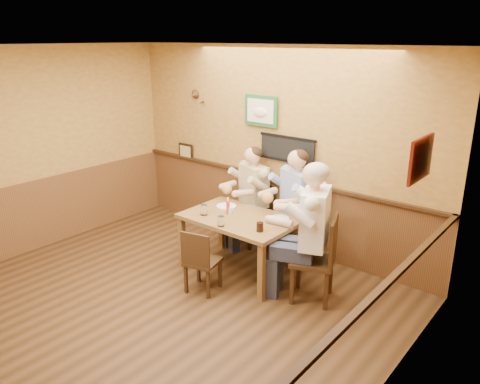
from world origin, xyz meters
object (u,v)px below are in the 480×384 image
object	(u,v)px
dining_table	(239,224)
diner_tan_shirt	(254,201)
diner_blue_polo	(297,212)
hot_sauce_bottle	(228,206)
chair_back_right	(296,226)
chair_near_side	(203,260)
water_glass_left	(204,210)
chair_back_left	(254,214)
pepper_shaker	(229,210)
cola_tumbler	(260,227)
water_glass_mid	(221,221)
salt_shaker	(230,211)
chair_right_end	(313,258)
diner_white_elder	(314,241)

from	to	relation	value
dining_table	diner_tan_shirt	xyz separation A→B (m)	(-0.38, 0.80, -0.01)
diner_blue_polo	hot_sauce_bottle	distance (m)	0.95
chair_back_right	chair_near_side	bearing A→B (deg)	-83.98
dining_table	water_glass_left	size ratio (longest dim) A/B	10.37
chair_back_left	pepper_shaker	bearing A→B (deg)	-56.09
dining_table	chair_back_left	world-z (taller)	chair_back_left
water_glass_left	cola_tumbler	xyz separation A→B (m)	(0.86, 0.03, -0.01)
chair_back_right	diner_tan_shirt	xyz separation A→B (m)	(-0.76, 0.04, 0.17)
water_glass_mid	salt_shaker	size ratio (longest dim) A/B	1.41
chair_right_end	hot_sauce_bottle	size ratio (longest dim) A/B	5.38
chair_right_end	diner_white_elder	bearing A→B (deg)	0.00
water_glass_mid	diner_blue_polo	bearing A→B (deg)	72.64
chair_back_right	hot_sauce_bottle	distance (m)	1.01
chair_back_right	diner_blue_polo	bearing A→B (deg)	0.00
chair_right_end	pepper_shaker	xyz separation A→B (m)	(-1.25, -0.00, 0.28)
chair_near_side	water_glass_mid	world-z (taller)	water_glass_mid
dining_table	water_glass_mid	xyz separation A→B (m)	(0.02, -0.37, 0.15)
chair_near_side	diner_blue_polo	distance (m)	1.48
chair_back_right	water_glass_mid	distance (m)	1.22
diner_white_elder	salt_shaker	bearing A→B (deg)	-110.83
chair_back_left	chair_near_side	size ratio (longest dim) A/B	1.15
diner_white_elder	hot_sauce_bottle	size ratio (longest dim) A/B	7.68
salt_shaker	pepper_shaker	xyz separation A→B (m)	(-0.02, 0.00, 0.00)
cola_tumbler	diner_tan_shirt	bearing A→B (deg)	130.54
chair_back_left	cola_tumbler	distance (m)	1.36
chair_right_end	hot_sauce_bottle	world-z (taller)	chair_right_end
chair_near_side	hot_sauce_bottle	distance (m)	0.80
diner_tan_shirt	water_glass_mid	bearing A→B (deg)	-51.43
diner_blue_polo	hot_sauce_bottle	size ratio (longest dim) A/B	7.21
diner_white_elder	dining_table	bearing A→B (deg)	-110.89
cola_tumbler	pepper_shaker	world-z (taller)	cola_tumbler
chair_back_right	salt_shaker	size ratio (longest dim) A/B	10.84
hot_sauce_bottle	salt_shaker	xyz separation A→B (m)	(0.03, -0.00, -0.05)
dining_table	salt_shaker	size ratio (longest dim) A/B	15.82
diner_blue_polo	salt_shaker	size ratio (longest dim) A/B	15.49
chair_right_end	pepper_shaker	bearing A→B (deg)	-110.90
diner_blue_polo	chair_right_end	bearing A→B (deg)	-24.89
chair_right_end	diner_white_elder	distance (m)	0.22
chair_right_end	diner_tan_shirt	size ratio (longest dim) A/B	0.79
dining_table	cola_tumbler	distance (m)	0.53
chair_back_left	pepper_shaker	xyz separation A→B (m)	(0.20, -0.80, 0.34)
water_glass_left	hot_sauce_bottle	world-z (taller)	hot_sauce_bottle
diner_tan_shirt	salt_shaker	world-z (taller)	diner_tan_shirt
chair_right_end	pepper_shaker	size ratio (longest dim) A/B	11.35
water_glass_left	hot_sauce_bottle	size ratio (longest dim) A/B	0.71
cola_tumbler	hot_sauce_bottle	size ratio (longest dim) A/B	0.57
dining_table	water_glass_mid	distance (m)	0.40
water_glass_mid	diner_white_elder	bearing A→B (deg)	19.68
chair_right_end	water_glass_mid	distance (m)	1.15
diner_blue_polo	diner_tan_shirt	bearing A→B (deg)	-161.15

